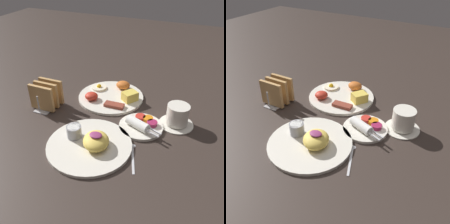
{
  "view_description": "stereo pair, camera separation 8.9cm",
  "coord_description": "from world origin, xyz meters",
  "views": [
    {
      "loc": [
        0.32,
        -0.64,
        0.53
      ],
      "look_at": [
        0.03,
        0.04,
        0.03
      ],
      "focal_mm": 40.0,
      "sensor_mm": 36.0,
      "label": 1
    },
    {
      "loc": [
        0.4,
        -0.6,
        0.53
      ],
      "look_at": [
        0.03,
        0.04,
        0.03
      ],
      "focal_mm": 40.0,
      "sensor_mm": 36.0,
      "label": 2
    }
  ],
  "objects": [
    {
      "name": "plate_foreground",
      "position": [
        0.03,
        -0.12,
        0.01
      ],
      "size": [
        0.27,
        0.27,
        0.06
      ],
      "color": "silver",
      "rests_on": "ground_plane"
    },
    {
      "name": "plate_breakfast",
      "position": [
        -0.03,
        0.18,
        0.01
      ],
      "size": [
        0.27,
        0.27,
        0.05
      ],
      "color": "silver",
      "rests_on": "ground_plane"
    },
    {
      "name": "coffee_cup",
      "position": [
        0.25,
        0.1,
        0.04
      ],
      "size": [
        0.12,
        0.12,
        0.08
      ],
      "color": "silver",
      "rests_on": "ground_plane"
    },
    {
      "name": "plate_condiments",
      "position": [
        0.15,
        0.03,
        0.01
      ],
      "size": [
        0.16,
        0.15,
        0.04
      ],
      "color": "silver",
      "rests_on": "ground_plane"
    },
    {
      "name": "toast_rack",
      "position": [
        -0.23,
        0.02,
        0.05
      ],
      "size": [
        0.1,
        0.12,
        0.1
      ],
      "color": "#B7B7BC",
      "rests_on": "ground_plane"
    },
    {
      "name": "ground_plane",
      "position": [
        0.0,
        0.0,
        0.0
      ],
      "size": [
        3.0,
        3.0,
        0.0
      ],
      "primitive_type": "plane",
      "color": "#332823"
    },
    {
      "name": "teaspoon",
      "position": [
        0.16,
        -0.1,
        0.0
      ],
      "size": [
        0.06,
        0.12,
        0.01
      ],
      "color": "silver",
      "rests_on": "ground_plane"
    }
  ]
}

